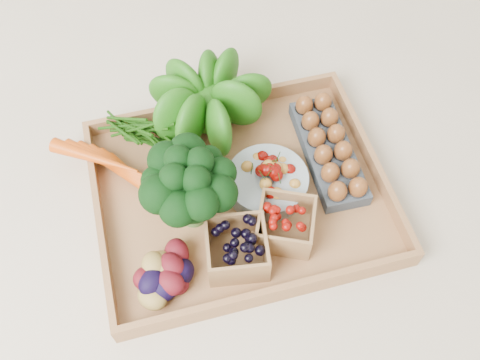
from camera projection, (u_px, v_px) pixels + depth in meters
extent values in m
plane|color=beige|center=(240.00, 196.00, 1.05)|extent=(4.00, 4.00, 0.00)
cube|color=#A06E43|center=(240.00, 194.00, 1.05)|extent=(0.55, 0.45, 0.01)
sphere|color=#1F4B0B|center=(207.00, 96.00, 1.07)|extent=(0.16, 0.16, 0.16)
cylinder|color=#8C9EA5|center=(267.00, 183.00, 1.03)|extent=(0.16, 0.16, 0.04)
cube|color=#383F48|center=(328.00, 152.00, 1.07)|extent=(0.10, 0.26, 0.03)
cube|color=black|center=(237.00, 249.00, 0.94)|extent=(0.12, 0.12, 0.07)
cube|color=#6E0904|center=(285.00, 224.00, 0.96)|extent=(0.13, 0.13, 0.07)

